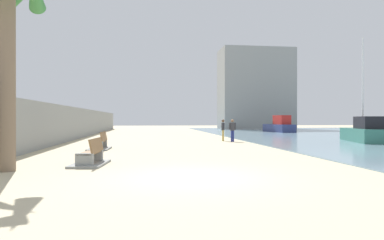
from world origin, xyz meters
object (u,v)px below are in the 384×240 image
person_standing (223,128)px  bench_near (91,159)px  bench_far (100,145)px  boat_nearest (279,126)px  person_walking (232,129)px  palm_tree (6,22)px  boat_mid_bay (365,132)px

person_standing → bench_near: bearing=-121.6°
bench_far → boat_nearest: boat_nearest is taller
person_walking → bench_near: bearing=-125.1°
palm_tree → bench_far: 9.21m
person_walking → bench_far: bearing=-149.1°
palm_tree → person_walking: bearing=50.5°
boat_nearest → person_walking: bearing=-121.7°
bench_far → person_standing: 10.42m
person_standing → boat_nearest: 19.41m
bench_near → boat_mid_bay: size_ratio=0.29×
person_standing → boat_mid_bay: 10.22m
person_walking → palm_tree: bearing=-129.5°
bench_near → boat_nearest: boat_nearest is taller
person_walking → boat_nearest: bearing=58.3°
palm_tree → person_walking: palm_tree is taller
palm_tree → boat_nearest: (21.19, 29.97, -3.99)m
boat_nearest → bench_near: bearing=-123.1°
bench_near → person_standing: 14.94m
bench_near → bench_far: bearing=94.8°
person_standing → boat_nearest: (10.93, 16.04, -0.15)m
bench_far → person_walking: person_walking is taller
boat_mid_bay → boat_nearest: (1.11, 18.86, 0.06)m
palm_tree → boat_mid_bay: 23.30m
bench_far → boat_mid_bay: boat_mid_bay is taller
palm_tree → person_walking: 17.39m
bench_near → bench_far: 6.57m
person_walking → boat_nearest: 19.83m
person_standing → boat_nearest: size_ratio=0.29×
bench_far → person_walking: size_ratio=1.28×
person_walking → boat_mid_bay: boat_mid_bay is taller
bench_near → boat_nearest: size_ratio=0.39×
bench_near → person_walking: person_walking is taller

